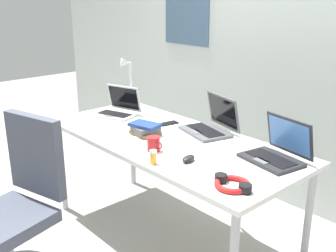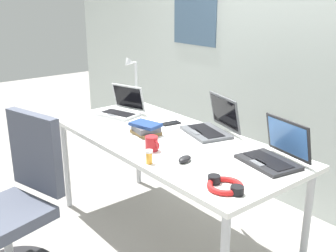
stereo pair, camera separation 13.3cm
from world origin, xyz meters
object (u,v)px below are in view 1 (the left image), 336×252
(headphones, at_px, (233,184))
(laptop_center, at_px, (118,110))
(desk_lamp, at_px, (127,82))
(office_chair, at_px, (17,217))
(computer_mouse, at_px, (188,159))
(pill_bottle, at_px, (153,157))
(coffee_mug, at_px, (154,144))
(laptop_back_right, at_px, (276,152))
(laptop_mid_desk, at_px, (211,125))
(cell_phone, at_px, (169,123))
(book_stack, at_px, (145,129))

(headphones, bearing_deg, laptop_center, 167.96)
(desk_lamp, xyz_separation_m, office_chair, (0.52, -1.19, -0.54))
(computer_mouse, relative_size, pill_bottle, 1.22)
(coffee_mug, bearing_deg, headphones, -2.04)
(laptop_center, xyz_separation_m, computer_mouse, (1.00, -0.23, -0.03))
(headphones, bearing_deg, desk_lamp, 161.46)
(laptop_back_right, bearing_deg, laptop_center, -173.54)
(computer_mouse, height_order, coffee_mug, coffee_mug)
(laptop_mid_desk, bearing_deg, laptop_center, -162.56)
(desk_lamp, relative_size, coffee_mug, 3.54)
(desk_lamp, xyz_separation_m, laptop_back_right, (1.48, -0.07, -0.15))
(cell_phone, distance_m, coffee_mug, 0.53)
(laptop_mid_desk, relative_size, laptop_back_right, 1.09)
(laptop_mid_desk, relative_size, cell_phone, 2.91)
(laptop_center, distance_m, computer_mouse, 1.02)
(pill_bottle, relative_size, office_chair, 0.08)
(desk_lamp, distance_m, headphones, 1.62)
(laptop_center, bearing_deg, cell_phone, 18.78)
(cell_phone, distance_m, pill_bottle, 0.72)
(computer_mouse, relative_size, coffee_mug, 0.85)
(computer_mouse, height_order, headphones, headphones)
(book_stack, xyz_separation_m, coffee_mug, (0.26, -0.15, 0.01))
(laptop_mid_desk, bearing_deg, pill_bottle, -76.43)
(laptop_mid_desk, bearing_deg, cell_phone, -164.36)
(laptop_back_right, xyz_separation_m, book_stack, (-0.83, -0.27, -0.01))
(office_chair, bearing_deg, laptop_mid_desk, 72.09)
(desk_lamp, xyz_separation_m, laptop_mid_desk, (0.91, 0.01, -0.15))
(computer_mouse, distance_m, pill_bottle, 0.20)
(laptop_mid_desk, bearing_deg, headphones, -40.11)
(laptop_mid_desk, relative_size, coffee_mug, 3.50)
(headphones, bearing_deg, book_stack, 169.17)
(coffee_mug, bearing_deg, computer_mouse, 9.02)
(desk_lamp, height_order, office_chair, desk_lamp)
(laptop_mid_desk, relative_size, pill_bottle, 5.01)
(laptop_center, xyz_separation_m, coffee_mug, (0.75, -0.27, -0.00))
(laptop_mid_desk, xyz_separation_m, office_chair, (-0.39, -1.20, -0.39))
(desk_lamp, height_order, laptop_mid_desk, desk_lamp)
(cell_phone, xyz_separation_m, coffee_mug, (0.33, -0.41, 0.04))
(desk_lamp, height_order, pill_bottle, desk_lamp)
(pill_bottle, distance_m, office_chair, 0.88)
(computer_mouse, bearing_deg, cell_phone, 133.33)
(laptop_back_right, relative_size, cell_phone, 2.67)
(laptop_back_right, bearing_deg, cell_phone, -179.66)
(laptop_mid_desk, distance_m, laptop_back_right, 0.58)
(laptop_back_right, xyz_separation_m, office_chair, (-0.96, -1.12, -0.39))
(headphones, relative_size, office_chair, 0.22)
(laptop_mid_desk, height_order, laptop_center, laptop_mid_desk)
(headphones, height_order, office_chair, office_chair)
(laptop_back_right, height_order, office_chair, laptop_back_right)
(book_stack, bearing_deg, laptop_mid_desk, 54.45)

